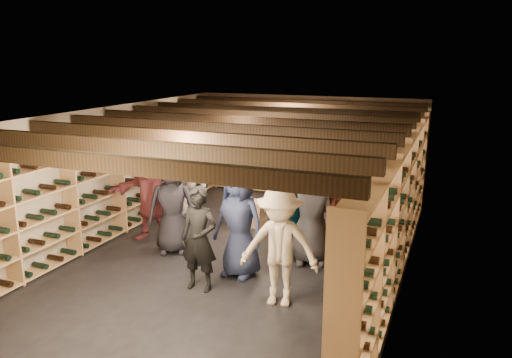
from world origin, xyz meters
The scene contains 22 objects.
ground centered at (0.00, 0.00, 0.00)m, with size 8.00×8.00×0.00m, color black.
walls centered at (0.00, 0.00, 1.20)m, with size 5.52×8.02×2.40m.
ceiling centered at (0.00, 0.00, 2.40)m, with size 5.50×8.00×0.01m, color beige.
ceiling_joists centered at (0.00, 0.00, 2.26)m, with size 5.40×7.12×0.18m.
wine_rack_left centered at (-2.57, 0.00, 1.08)m, with size 0.32×7.50×2.15m.
wine_rack_right centered at (2.57, 0.00, 1.08)m, with size 0.32×7.50×2.15m.
wine_rack_back centered at (0.00, 3.83, 1.07)m, with size 4.70×0.30×2.15m.
crate_stack_left centered at (-0.60, 1.30, 0.26)m, with size 0.56×0.44×0.51m.
crate_stack_right centered at (-0.33, 1.30, 0.26)m, with size 0.54×0.40×0.51m.
crate_loose centered at (1.51, 2.42, 0.09)m, with size 0.50×0.33×0.17m, color tan.
person_0 centered at (-1.08, -0.49, 0.83)m, with size 0.81×0.53×1.65m, color black.
person_1 centered at (0.04, -1.59, 0.77)m, with size 0.56×0.37×1.53m, color black.
person_3 centered at (1.25, -1.57, 0.83)m, with size 1.07×0.62×1.66m, color #C0AD91.
person_4 centered at (0.78, 0.23, 0.83)m, with size 0.97×0.40×1.66m, color #106073.
person_5 centered at (-1.78, -0.08, 0.85)m, with size 1.58×0.50×1.70m, color brown.
person_6 centered at (0.37, -0.92, 0.86)m, with size 0.84×0.55×1.72m, color #232C4C.
person_7 centered at (0.32, 1.15, 0.89)m, with size 0.65×0.43×1.79m, color gray.
person_8 centered at (1.79, 0.10, 0.77)m, with size 0.75×0.58×1.54m, color #4E2117.
person_9 centered at (-1.87, 1.30, 0.94)m, with size 1.21×0.70×1.88m, color beige.
person_10 centered at (0.73, 0.78, 0.90)m, with size 1.06×0.44×1.80m, color #224B28.
person_11 centered at (0.91, 1.30, 0.86)m, with size 1.60×0.51×1.73m, color #754F81.
person_12 centered at (1.26, -0.04, 0.93)m, with size 0.91×0.59×1.87m, color #2D2D31.
Camera 1 is at (3.32, -7.49, 3.31)m, focal length 35.00 mm.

